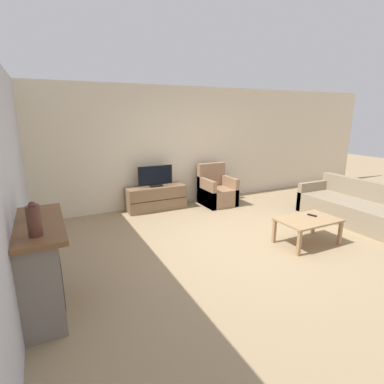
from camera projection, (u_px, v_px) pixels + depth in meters
ground_plane at (242, 242)px, 5.02m from camera, size 24.00×24.00×0.00m
wall_back at (177, 147)px, 6.96m from camera, size 12.00×0.06×2.70m
wall_left at (8, 183)px, 3.30m from camera, size 0.06×12.00×2.70m
fireplace at (41, 266)px, 3.21m from camera, size 0.49×1.30×1.00m
mantel_vase_left at (34, 220)px, 2.71m from camera, size 0.12×0.12×0.33m
mantel_clock at (36, 212)px, 3.19m from camera, size 0.08×0.11×0.15m
tv_stand at (156, 198)px, 6.69m from camera, size 1.31×0.45×0.53m
tv at (155, 177)px, 6.57m from camera, size 0.78×0.18×0.46m
armchair at (217, 192)px, 7.08m from camera, size 0.70×0.76×0.95m
coffee_table at (308, 222)px, 4.89m from camera, size 0.99×0.63×0.43m
remote at (312, 215)px, 5.02m from camera, size 0.09×0.15×0.02m
couch at (364, 211)px, 5.78m from camera, size 0.92×2.46×0.79m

